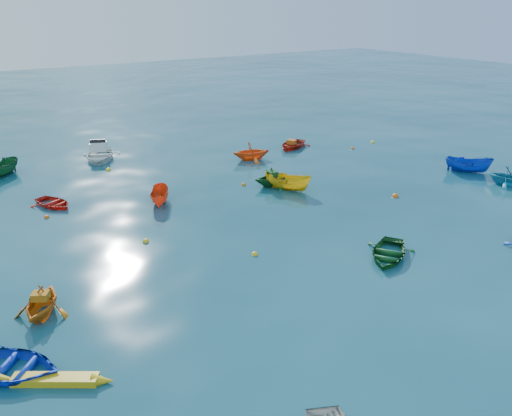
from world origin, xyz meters
TOP-DOWN VIEW (x-y plane):
  - ground at (0.00, 0.00)m, footprint 160.00×160.00m
  - dinghy_blue_sw at (-13.69, -1.50)m, footprint 4.18×4.11m
  - dinghy_orange_w at (-12.10, 1.39)m, footprint 3.05×3.17m
  - sampan_yellow_mid at (3.86, 7.26)m, footprint 2.61×3.31m
  - dinghy_green_e at (2.41, -2.59)m, footprint 3.91×3.66m
  - dinghy_cyan_se at (16.35, 0.14)m, footprint 2.85×3.10m
  - sampan_orange_n at (-3.81, 9.56)m, footprint 2.14×2.83m
  - dinghy_green_n at (3.53, 8.34)m, footprint 2.93×2.66m
  - dinghy_red_ne at (10.02, 14.97)m, footprint 3.92×3.52m
  - sampan_blue_far at (16.57, 3.23)m, footprint 2.89×3.14m
  - dinghy_red_far at (-9.23, 12.55)m, footprint 2.79×3.19m
  - dinghy_orange_far at (5.42, 13.97)m, footprint 3.36×3.12m
  - sampan_green_far at (-10.97, 19.98)m, footprint 3.17×2.96m
  - kayak_yellow at (-12.57, -2.73)m, footprint 3.10×2.27m
  - motorboat_white at (-4.14, 20.31)m, footprint 4.32×4.91m
  - tarp_orange_a at (-12.07, 1.43)m, footprint 0.75×0.70m
  - tarp_green_b at (3.43, 8.36)m, footprint 0.70×0.84m
  - tarp_orange_b at (9.93, 14.92)m, footprint 0.78×0.85m
  - buoy_ye_a at (-2.67, 1.02)m, footprint 0.31×0.31m
  - buoy_or_b at (8.70, 2.68)m, footprint 0.39×0.39m
  - buoy_ye_b at (-6.48, 5.13)m, footprint 0.33×0.33m
  - buoy_or_c at (-9.97, 10.99)m, footprint 0.29×0.29m
  - buoy_ye_c at (-3.54, 10.23)m, footprint 0.30×0.30m
  - buoy_or_d at (13.91, 11.98)m, footprint 0.30×0.30m
  - buoy_ye_d at (-4.44, 17.36)m, footprint 0.37×0.37m
  - buoy_or_e at (1.96, 9.50)m, footprint 0.29×0.29m
  - buoy_ye_e at (16.64, 12.45)m, footprint 0.35×0.35m

SIDE VIEW (x-z plane):
  - ground at x=0.00m, z-range 0.00..0.00m
  - dinghy_blue_sw at x=-13.69m, z-range -0.35..0.35m
  - dinghy_orange_w at x=-12.10m, z-range -0.64..0.64m
  - sampan_yellow_mid at x=3.86m, z-range -0.61..0.61m
  - dinghy_green_e at x=2.41m, z-range -0.33..0.33m
  - dinghy_cyan_se at x=16.35m, z-range -0.68..0.68m
  - sampan_orange_n at x=-3.81m, z-range -0.52..0.52m
  - dinghy_green_n at x=3.53m, z-range -0.66..0.66m
  - dinghy_red_ne at x=10.02m, z-range -0.33..0.33m
  - sampan_blue_far at x=16.57m, z-range -0.60..0.60m
  - dinghy_red_far at x=-9.23m, z-range -0.28..0.28m
  - dinghy_orange_far at x=5.42m, z-range -0.73..0.73m
  - sampan_green_far at x=-10.97m, z-range -0.61..0.61m
  - kayak_yellow at x=-12.57m, z-range -0.16..0.16m
  - motorboat_white at x=-4.14m, z-range -0.72..0.72m
  - buoy_ye_a at x=-2.67m, z-range -0.16..0.16m
  - buoy_or_b at x=8.70m, z-range -0.20..0.20m
  - buoy_ye_b at x=-6.48m, z-range -0.17..0.17m
  - buoy_or_c at x=-9.97m, z-range -0.15..0.15m
  - buoy_ye_c at x=-3.54m, z-range -0.15..0.15m
  - buoy_or_d at x=13.91m, z-range -0.15..0.15m
  - buoy_ye_d at x=-4.44m, z-range -0.19..0.19m
  - buoy_or_e at x=1.96m, z-range -0.15..0.15m
  - buoy_ye_e at x=16.64m, z-range -0.17..0.17m
  - tarp_orange_b at x=9.93m, z-range 0.33..0.67m
  - tarp_orange_a at x=-12.07m, z-range 0.64..0.93m
  - tarp_green_b at x=3.43m, z-range 0.66..1.02m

